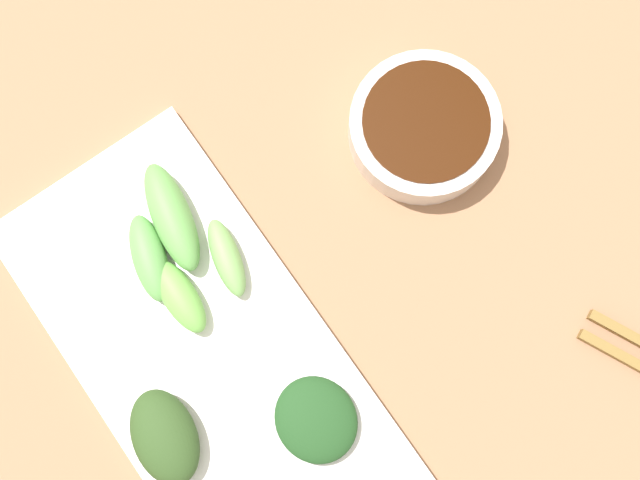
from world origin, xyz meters
TOP-DOWN VIEW (x-y plane):
  - tabletop at (0.00, 0.00)m, footprint 2.10×2.10m
  - sauce_bowl at (-0.17, -0.03)m, footprint 0.13×0.13m
  - serving_plate at (0.08, 0.03)m, footprint 0.19×0.40m
  - broccoli_leafy_0 at (0.14, 0.05)m, footprint 0.06×0.08m
  - broccoli_stalk_1 at (0.04, -0.09)m, footprint 0.05×0.10m
  - broccoli_leafy_2 at (0.04, 0.11)m, footprint 0.06×0.07m
  - broccoli_stalk_3 at (0.07, -0.03)m, footprint 0.03×0.07m
  - broccoli_stalk_4 at (0.07, -0.07)m, footprint 0.05×0.08m
  - broccoli_stalk_5 at (0.02, -0.04)m, footprint 0.04×0.07m

SIDE VIEW (x-z plane):
  - tabletop at x=0.00m, z-range 0.00..0.02m
  - serving_plate at x=0.08m, z-range 0.02..0.03m
  - sauce_bowl at x=-0.17m, z-range 0.02..0.06m
  - broccoli_leafy_2 at x=0.04m, z-range 0.03..0.05m
  - broccoli_stalk_5 at x=0.02m, z-range 0.03..0.05m
  - broccoli_stalk_3 at x=0.07m, z-range 0.03..0.06m
  - broccoli_stalk_4 at x=0.07m, z-range 0.03..0.06m
  - broccoli_leafy_0 at x=0.14m, z-range 0.03..0.06m
  - broccoli_stalk_1 at x=0.04m, z-range 0.03..0.06m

